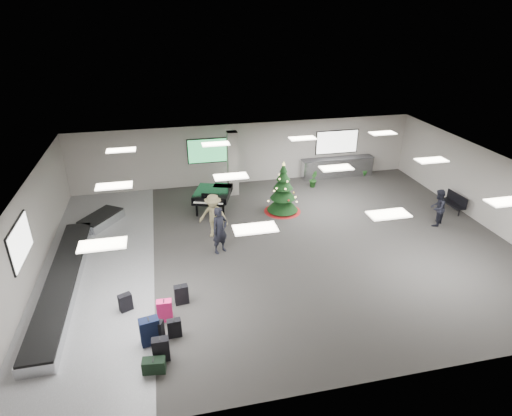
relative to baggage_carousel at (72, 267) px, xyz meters
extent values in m
plane|color=#322F2D|center=(7.84, 0.08, -0.21)|extent=(18.00, 18.00, 0.00)
cube|color=#ABA49C|center=(7.84, 7.08, 1.39)|extent=(18.00, 0.02, 3.20)
cube|color=#ABA49C|center=(7.84, -6.92, 1.39)|extent=(18.00, 0.02, 3.20)
cube|color=#ABA49C|center=(-1.16, 0.08, 1.39)|extent=(0.02, 14.00, 3.20)
cube|color=#ABA49C|center=(16.84, 0.08, 1.39)|extent=(0.02, 14.00, 3.20)
cube|color=silver|center=(7.84, 0.08, 2.99)|extent=(18.00, 14.00, 0.02)
cube|color=slate|center=(0.84, 0.08, -0.21)|extent=(4.00, 14.00, 0.01)
cube|color=#A19C93|center=(6.84, 5.68, 1.39)|extent=(0.50, 0.50, 3.20)
cube|color=green|center=(5.84, 7.03, 1.69)|extent=(2.20, 0.08, 1.30)
cube|color=white|center=(12.84, 7.03, 1.69)|extent=(2.40, 0.08, 1.30)
cube|color=white|center=(-1.11, -0.92, 1.69)|extent=(0.08, 2.10, 1.30)
cube|color=white|center=(1.84, -3.92, 2.93)|extent=(1.20, 0.60, 0.04)
cube|color=white|center=(1.84, 0.08, 2.93)|extent=(1.20, 0.60, 0.04)
cube|color=white|center=(1.84, 4.08, 2.93)|extent=(1.20, 0.60, 0.04)
cube|color=white|center=(5.84, -3.92, 2.93)|extent=(1.20, 0.60, 0.04)
cube|color=white|center=(5.84, 0.08, 2.93)|extent=(1.20, 0.60, 0.04)
cube|color=white|center=(5.84, 4.08, 2.93)|extent=(1.20, 0.60, 0.04)
cube|color=white|center=(9.84, -3.92, 2.93)|extent=(1.20, 0.60, 0.04)
cube|color=white|center=(9.84, 0.08, 2.93)|extent=(1.20, 0.60, 0.04)
cube|color=white|center=(9.84, 4.08, 2.93)|extent=(1.20, 0.60, 0.04)
cube|color=white|center=(13.84, -3.92, 2.93)|extent=(1.20, 0.60, 0.04)
cube|color=white|center=(13.84, 0.08, 2.93)|extent=(1.20, 0.60, 0.04)
cube|color=white|center=(13.84, 4.08, 2.93)|extent=(1.20, 0.60, 0.04)
cube|color=silver|center=(-0.16, -0.92, -0.02)|extent=(1.00, 8.00, 0.38)
cube|color=black|center=(-0.16, -0.92, 0.19)|extent=(0.95, 7.90, 0.05)
cube|color=silver|center=(0.64, 3.68, -0.02)|extent=(1.97, 2.21, 0.38)
cube|color=black|center=(0.64, 3.68, 0.19)|extent=(1.87, 2.10, 0.05)
cube|color=silver|center=(12.84, 6.73, 0.31)|extent=(4.00, 0.60, 1.05)
cube|color=#333335|center=(12.84, 6.73, 0.85)|extent=(4.05, 0.65, 0.04)
cube|color=black|center=(3.02, -4.96, 0.14)|extent=(0.45, 0.25, 0.70)
cube|color=black|center=(3.02, -4.96, 0.50)|extent=(0.03, 0.15, 0.02)
cube|color=black|center=(2.89, -4.21, 0.14)|extent=(0.51, 0.39, 0.71)
cube|color=black|center=(2.89, -4.21, 0.50)|extent=(0.08, 0.15, 0.02)
cube|color=#F72069|center=(3.17, -3.37, 0.14)|extent=(0.46, 0.27, 0.71)
cube|color=black|center=(3.17, -3.37, 0.51)|extent=(0.04, 0.15, 0.02)
cube|color=black|center=(3.71, -2.64, 0.11)|extent=(0.46, 0.29, 0.65)
cube|color=black|center=(3.71, -2.64, 0.45)|extent=(0.05, 0.15, 0.02)
cube|color=black|center=(2.74, -4.26, 0.20)|extent=(0.59, 0.41, 0.83)
cube|color=black|center=(2.74, -4.26, 0.63)|extent=(0.07, 0.19, 0.02)
cube|color=black|center=(2.82, -5.35, -0.02)|extent=(0.62, 0.36, 0.40)
cube|color=black|center=(2.82, -5.35, 0.19)|extent=(0.05, 0.18, 0.02)
cube|color=black|center=(3.41, -4.12, 0.07)|extent=(0.41, 0.23, 0.57)
cube|color=black|center=(3.41, -4.12, 0.37)|extent=(0.04, 0.13, 0.02)
cube|color=black|center=(1.98, -2.62, 0.08)|extent=(0.45, 0.37, 0.58)
cube|color=black|center=(1.98, -2.62, 0.38)|extent=(0.08, 0.14, 0.02)
cone|color=maroon|center=(8.70, 3.14, -0.16)|extent=(1.70, 1.70, 0.11)
cylinder|color=#3F2819|center=(8.70, 3.14, 0.01)|extent=(0.11, 0.11, 0.45)
cone|color=black|center=(8.70, 3.14, 0.28)|extent=(1.43, 1.43, 0.80)
cone|color=black|center=(8.70, 3.14, 0.82)|extent=(1.16, 1.16, 0.72)
cone|color=black|center=(8.70, 3.14, 1.26)|extent=(0.89, 0.89, 0.63)
cone|color=black|center=(8.70, 3.14, 1.62)|extent=(0.63, 0.63, 0.54)
cone|color=black|center=(8.70, 3.14, 1.93)|extent=(0.36, 0.36, 0.40)
cone|color=#FFE566|center=(8.70, 3.14, 2.13)|extent=(0.14, 0.14, 0.16)
cube|color=black|center=(5.60, 3.98, 0.62)|extent=(2.06, 2.18, 0.28)
cube|color=black|center=(5.29, 3.07, 0.54)|extent=(1.49, 0.76, 0.10)
cube|color=white|center=(5.28, 3.04, 0.60)|extent=(1.29, 0.56, 0.02)
cube|color=black|center=(5.37, 3.31, 0.82)|extent=(0.68, 0.26, 0.22)
cylinder|color=black|center=(4.79, 3.50, 0.13)|extent=(0.10, 0.10, 0.69)
cylinder|color=black|center=(5.94, 3.11, 0.13)|extent=(0.10, 0.10, 0.69)
cylinder|color=black|center=(5.83, 4.65, 0.13)|extent=(0.10, 0.10, 0.69)
cube|color=black|center=(16.34, 1.45, 0.16)|extent=(0.49, 1.35, 0.05)
cylinder|color=black|center=(16.34, 0.91, -0.03)|extent=(0.05, 0.05, 0.36)
cylinder|color=black|center=(16.34, 1.98, -0.03)|extent=(0.05, 0.05, 0.36)
cube|color=black|center=(16.55, 1.45, 0.41)|extent=(0.09, 1.34, 0.44)
imported|color=black|center=(5.38, 0.22, 0.72)|extent=(0.81, 0.73, 1.87)
imported|color=#988B5E|center=(5.31, 1.51, 0.72)|extent=(1.38, 1.12, 1.86)
imported|color=black|center=(14.79, 0.39, 0.61)|extent=(1.02, 0.99, 1.65)
imported|color=#133C18|center=(11.07, 5.65, 0.21)|extent=(0.55, 0.59, 0.84)
imported|color=#133C18|center=(14.39, 6.58, 0.17)|extent=(0.61, 0.61, 0.77)
camera|label=1|loc=(3.61, -13.98, 8.48)|focal=30.00mm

